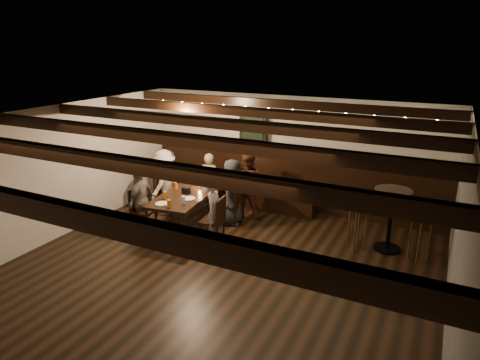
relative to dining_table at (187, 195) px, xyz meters
The scene contains 27 objects.
room 1.30m from the dining_table, 29.27° to the left, with size 7.00×7.00×7.00m.
dining_table is the anchor object (origin of this frame).
chair_left_near 0.93m from the dining_table, 154.55° to the left, with size 0.44×0.44×0.88m.
chair_left_far 0.93m from the dining_table, 141.31° to the right, with size 0.43×0.43×0.85m.
chair_right_near 0.93m from the dining_table, 38.69° to the left, with size 0.43×0.43×0.85m.
chair_right_far 0.93m from the dining_table, 25.47° to the right, with size 0.43×0.43×0.85m.
person_bench_left 1.27m from the dining_table, 141.61° to the left, with size 0.60×0.39×1.23m, color #29292B.
person_bench_centre 1.05m from the dining_table, 96.61° to the left, with size 0.45×0.29×1.23m, color gray.
person_bench_right 1.27m from the dining_table, 51.61° to the left, with size 0.67×0.52×1.38m, color #552B1D.
person_left_near 0.88m from the dining_table, 155.65° to the left, with size 0.89×0.51×1.37m, color #A89B8E.
person_left_far 0.88m from the dining_table, 142.42° to the right, with size 0.72×0.30×1.23m, color slate.
person_right_near 0.87m from the dining_table, 37.58° to the left, with size 0.64×0.42×1.31m, color #252627.
person_right_far 0.88m from the dining_table, 24.35° to the right, with size 0.43×0.28×1.18m, color #A7978D.
pint_a 0.76m from the dining_table, 118.41° to the left, with size 0.07×0.07×0.14m, color #BF7219.
pint_b 0.71m from the dining_table, 75.57° to the left, with size 0.07×0.07×0.14m, color #BF7219.
pint_c 0.34m from the dining_table, 168.18° to the left, with size 0.07×0.07×0.14m, color #BF7219.
pint_d 0.38m from the dining_table, 40.30° to the left, with size 0.07×0.07×0.14m, color silver.
pint_e 0.52m from the dining_table, 109.44° to the right, with size 0.07×0.07×0.14m, color #BF7219.
pint_f 0.60m from the dining_table, 63.40° to the right, with size 0.07×0.07×0.14m, color silver.
pint_g 0.81m from the dining_table, 79.81° to the right, with size 0.07×0.07×0.14m, color #BF7219.
plate_near 0.72m from the dining_table, 95.48° to the right, with size 0.24×0.24×0.01m, color white.
plate_far 0.36m from the dining_table, 52.42° to the right, with size 0.24×0.24×0.01m, color white.
condiment_caddy 0.13m from the dining_table, 83.39° to the right, with size 0.15×0.10×0.12m, color black.
candle 0.33m from the dining_table, 74.81° to the left, with size 0.05×0.05×0.05m, color beige.
high_top_table 3.69m from the dining_table, 11.15° to the left, with size 0.62×0.62×1.10m.
bar_stool_left 3.17m from the dining_table, ahead, with size 0.38×0.40×1.11m.
bar_stool_right 4.16m from the dining_table, ahead, with size 0.35×0.37×1.11m.
Camera 1 is at (2.95, -4.81, 3.43)m, focal length 32.00 mm.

